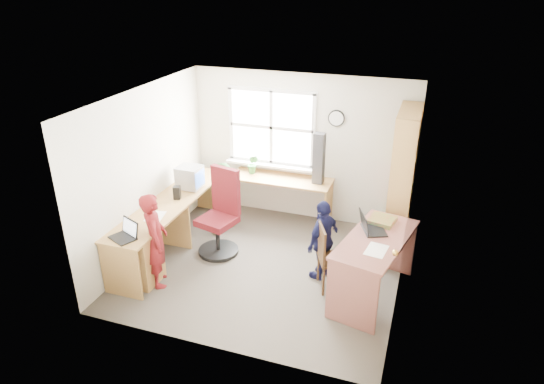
# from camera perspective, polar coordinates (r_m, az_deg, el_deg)

# --- Properties ---
(room) EXTENTS (3.64, 3.44, 2.44)m
(room) POSITION_cam_1_polar(r_m,az_deg,el_deg) (6.39, -0.35, 0.81)
(room) COLOR #403A32
(room) RESTS_ON ground
(l_desk) EXTENTS (2.38, 2.95, 0.75)m
(l_desk) POSITION_cam_1_polar(r_m,az_deg,el_deg) (6.94, -11.77, -4.76)
(l_desk) COLOR #B58548
(l_desk) RESTS_ON ground
(right_desk) EXTENTS (0.96, 1.55, 0.83)m
(right_desk) POSITION_cam_1_polar(r_m,az_deg,el_deg) (6.17, 11.99, -7.17)
(right_desk) COLOR brown
(right_desk) RESTS_ON ground
(bookshelf) EXTENTS (0.30, 1.02, 2.10)m
(bookshelf) POSITION_cam_1_polar(r_m,az_deg,el_deg) (7.18, 15.04, 0.82)
(bookshelf) COLOR #B58548
(bookshelf) RESTS_ON ground
(swivel_chair) EXTENTS (0.71, 0.71, 1.27)m
(swivel_chair) POSITION_cam_1_polar(r_m,az_deg,el_deg) (7.05, -6.04, -2.98)
(swivel_chair) COLOR black
(swivel_chair) RESTS_ON ground
(wooden_chair) EXTENTS (0.52, 0.52, 0.90)m
(wooden_chair) POSITION_cam_1_polar(r_m,az_deg,el_deg) (6.27, 6.76, -7.41)
(wooden_chair) COLOR #422A16
(wooden_chair) RESTS_ON ground
(crt_monitor) EXTENTS (0.36, 0.32, 0.35)m
(crt_monitor) POSITION_cam_1_polar(r_m,az_deg,el_deg) (7.49, -9.66, 1.72)
(crt_monitor) COLOR #9A9B9F
(crt_monitor) RESTS_ON l_desk
(laptop_left) EXTENTS (0.41, 0.38, 0.22)m
(laptop_left) POSITION_cam_1_polar(r_m,az_deg,el_deg) (6.35, -16.83, -4.70)
(laptop_left) COLOR black
(laptop_left) RESTS_ON l_desk
(laptop_right) EXTENTS (0.41, 0.45, 0.25)m
(laptop_right) POSITION_cam_1_polar(r_m,az_deg,el_deg) (6.17, 11.45, -4.03)
(laptop_right) COLOR black
(laptop_right) RESTS_ON right_desk
(speaker_a) EXTENTS (0.12, 0.12, 0.20)m
(speaker_a) POSITION_cam_1_polar(r_m,az_deg,el_deg) (7.20, -11.12, -0.07)
(speaker_a) COLOR black
(speaker_a) RESTS_ON l_desk
(speaker_b) EXTENTS (0.11, 0.11, 0.18)m
(speaker_b) POSITION_cam_1_polar(r_m,az_deg,el_deg) (7.68, -9.37, 1.62)
(speaker_b) COLOR black
(speaker_b) RESTS_ON l_desk
(cd_tower) EXTENTS (0.17, 0.16, 0.81)m
(cd_tower) POSITION_cam_1_polar(r_m,az_deg,el_deg) (7.53, 5.54, 3.94)
(cd_tower) COLOR black
(cd_tower) RESTS_ON l_desk
(game_box) EXTENTS (0.37, 0.37, 0.06)m
(game_box) POSITION_cam_1_polar(r_m,az_deg,el_deg) (6.41, 12.79, -3.27)
(game_box) COLOR red
(game_box) RESTS_ON right_desk
(paper_a) EXTENTS (0.29, 0.36, 0.00)m
(paper_a) POSITION_cam_1_polar(r_m,az_deg,el_deg) (6.79, -13.59, -2.80)
(paper_a) COLOR white
(paper_a) RESTS_ON l_desk
(paper_b) EXTENTS (0.27, 0.35, 0.00)m
(paper_b) POSITION_cam_1_polar(r_m,az_deg,el_deg) (5.80, 12.18, -6.70)
(paper_b) COLOR white
(paper_b) RESTS_ON right_desk
(potted_plant) EXTENTS (0.18, 0.15, 0.33)m
(potted_plant) POSITION_cam_1_polar(r_m,az_deg,el_deg) (7.94, -2.26, 3.29)
(potted_plant) COLOR #327E38
(potted_plant) RESTS_ON l_desk
(person_red) EXTENTS (0.52, 0.57, 1.30)m
(person_red) POSITION_cam_1_polar(r_m,az_deg,el_deg) (6.42, -13.56, -5.52)
(person_red) COLOR maroon
(person_red) RESTS_ON ground
(person_green) EXTENTS (0.58, 0.66, 1.14)m
(person_green) POSITION_cam_1_polar(r_m,az_deg,el_deg) (7.59, -5.43, -0.65)
(person_green) COLOR #31722D
(person_green) RESTS_ON ground
(person_navy) EXTENTS (0.48, 0.71, 1.13)m
(person_navy) POSITION_cam_1_polar(r_m,az_deg,el_deg) (6.45, 6.02, -5.61)
(person_navy) COLOR #111438
(person_navy) RESTS_ON ground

